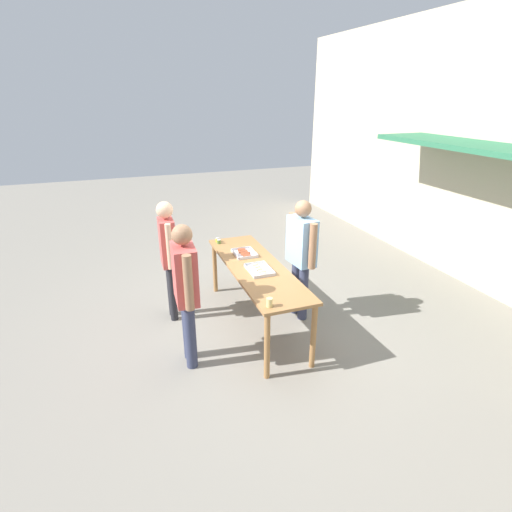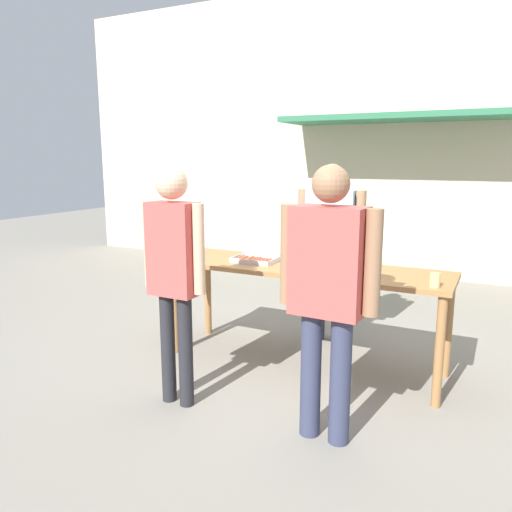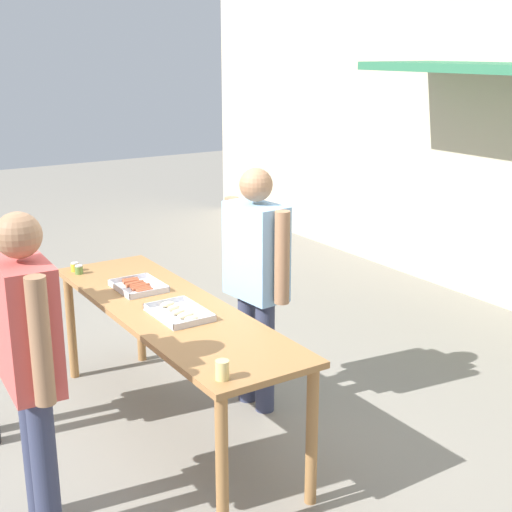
# 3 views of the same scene
# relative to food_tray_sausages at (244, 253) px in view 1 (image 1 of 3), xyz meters

# --- Properties ---
(ground_plane) EXTENTS (24.00, 24.00, 0.00)m
(ground_plane) POSITION_rel_food_tray_sausages_xyz_m (0.47, 0.01, -0.92)
(ground_plane) COLOR gray
(building_facade_back) EXTENTS (12.00, 1.11, 4.50)m
(building_facade_back) POSITION_rel_food_tray_sausages_xyz_m (0.47, 3.99, 1.33)
(building_facade_back) COLOR beige
(building_facade_back) RESTS_ON ground
(serving_table) EXTENTS (2.51, 0.73, 0.91)m
(serving_table) POSITION_rel_food_tray_sausages_xyz_m (0.47, 0.01, -0.12)
(serving_table) COLOR olive
(serving_table) RESTS_ON ground
(food_tray_sausages) EXTENTS (0.39, 0.31, 0.04)m
(food_tray_sausages) POSITION_rel_food_tray_sausages_xyz_m (0.00, 0.00, 0.00)
(food_tray_sausages) COLOR silver
(food_tray_sausages) RESTS_ON serving_table
(food_tray_buns) EXTENTS (0.45, 0.30, 0.05)m
(food_tray_buns) POSITION_rel_food_tray_sausages_xyz_m (0.64, 0.00, 0.00)
(food_tray_buns) COLOR silver
(food_tray_buns) RESTS_ON serving_table
(condiment_jar_mustard) EXTENTS (0.06, 0.06, 0.07)m
(condiment_jar_mustard) POSITION_rel_food_tray_sausages_xyz_m (-0.66, -0.24, 0.02)
(condiment_jar_mustard) COLOR gold
(condiment_jar_mustard) RESTS_ON serving_table
(condiment_jar_ketchup) EXTENTS (0.06, 0.06, 0.07)m
(condiment_jar_ketchup) POSITION_rel_food_tray_sausages_xyz_m (-0.57, -0.24, 0.02)
(condiment_jar_ketchup) COLOR #567A38
(condiment_jar_ketchup) RESTS_ON serving_table
(beer_cup) EXTENTS (0.07, 0.07, 0.10)m
(beer_cup) POSITION_rel_food_tray_sausages_xyz_m (1.59, -0.23, 0.04)
(beer_cup) COLOR #DBC67A
(beer_cup) RESTS_ON serving_table
(person_server_behind_table) EXTENTS (0.67, 0.30, 1.79)m
(person_server_behind_table) POSITION_rel_food_tray_sausages_xyz_m (0.48, 0.70, 0.13)
(person_server_behind_table) COLOR #333851
(person_server_behind_table) RESTS_ON ground
(person_customer_holding_hotdog) EXTENTS (0.53, 0.23, 1.78)m
(person_customer_holding_hotdog) POSITION_rel_food_tray_sausages_xyz_m (-0.12, -1.10, 0.16)
(person_customer_holding_hotdog) COLOR #232328
(person_customer_holding_hotdog) RESTS_ON ground
(person_customer_with_cup) EXTENTS (0.66, 0.27, 1.80)m
(person_customer_with_cup) POSITION_rel_food_tray_sausages_xyz_m (1.04, -1.07, 0.15)
(person_customer_with_cup) COLOR #333851
(person_customer_with_cup) RESTS_ON ground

